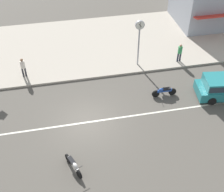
% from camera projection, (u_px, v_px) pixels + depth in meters
% --- Properties ---
extents(ground_plane, '(160.00, 160.00, 0.00)m').
position_uv_depth(ground_plane, '(87.00, 122.00, 20.65)').
color(ground_plane, '#544F47').
extents(lane_centre_stripe, '(50.40, 0.14, 0.01)m').
position_uv_depth(lane_centre_stripe, '(87.00, 122.00, 20.65)').
color(lane_centre_stripe, silver).
rests_on(lane_centre_stripe, ground).
extents(kerb_strip, '(68.00, 10.00, 0.15)m').
position_uv_depth(kerb_strip, '(72.00, 47.00, 27.80)').
color(kerb_strip, '#ADA393').
rests_on(kerb_strip, ground).
extents(motorcycle_0, '(1.83, 0.56, 0.80)m').
position_uv_depth(motorcycle_0, '(164.00, 91.00, 22.46)').
color(motorcycle_0, black).
rests_on(motorcycle_0, ground).
extents(motorcycle_1, '(0.91, 1.76, 0.80)m').
position_uv_depth(motorcycle_1, '(73.00, 165.00, 17.51)').
color(motorcycle_1, black).
rests_on(motorcycle_1, ground).
extents(street_clock, '(0.70, 0.22, 3.89)m').
position_uv_depth(street_clock, '(139.00, 32.00, 23.67)').
color(street_clock, '#9E9EA3').
rests_on(street_clock, kerb_strip).
extents(pedestrian_mid_kerb, '(0.34, 0.34, 1.61)m').
position_uv_depth(pedestrian_mid_kerb, '(180.00, 52.00, 25.28)').
color(pedestrian_mid_kerb, '#232838').
rests_on(pedestrian_mid_kerb, kerb_strip).
extents(pedestrian_by_shop, '(0.34, 0.34, 1.63)m').
position_uv_depth(pedestrian_by_shop, '(23.00, 66.00, 23.68)').
color(pedestrian_by_shop, '#333338').
rests_on(pedestrian_by_shop, kerb_strip).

